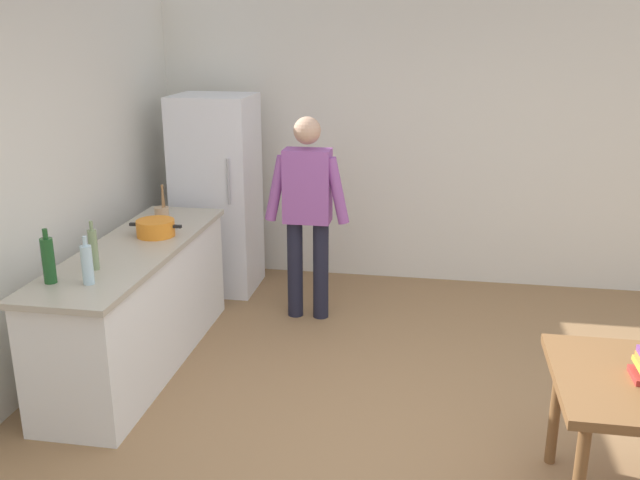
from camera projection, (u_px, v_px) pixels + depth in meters
name	position (u px, v px, depth m)	size (l,w,h in m)	color
ground_plane	(409.00, 452.00, 4.05)	(14.00, 14.00, 0.00)	#936D47
wall_back	(430.00, 141.00, 6.47)	(6.40, 0.12, 2.70)	silver
kitchen_counter	(138.00, 306.00, 4.99)	(0.64, 2.20, 0.90)	white
refrigerator	(217.00, 194.00, 6.35)	(0.70, 0.67, 1.80)	white
person	(307.00, 205.00, 5.65)	(0.70, 0.22, 1.70)	#1E1E2D
cooking_pot	(156.00, 228.00, 5.09)	(0.40, 0.28, 0.12)	orange
utensil_jar	(162.00, 215.00, 5.37)	(0.11, 0.11, 0.32)	tan
bottle_water_clear	(87.00, 264.00, 4.13)	(0.07, 0.07, 0.30)	silver
bottle_vinegar_tall	(93.00, 249.00, 4.38)	(0.06, 0.06, 0.32)	gray
bottle_wine_green	(48.00, 260.00, 4.15)	(0.08, 0.08, 0.34)	#1E5123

